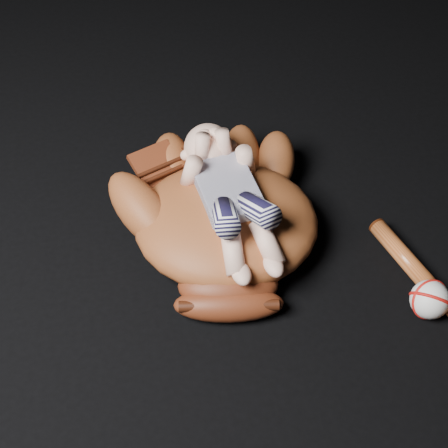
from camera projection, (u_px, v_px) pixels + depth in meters
The scene contains 4 objects.
baseball_glove at pixel (226, 216), 1.37m from camera, with size 0.46×0.52×0.16m, color brown, non-canonical shape.
newborn_baby at pixel (232, 197), 1.32m from camera, with size 0.18×0.39×0.16m, color beige, non-canonical shape.
baseball_bat at pixel (434, 292), 1.32m from camera, with size 0.04×0.38×0.04m, color #A84D20, non-canonical shape.
baseball at pixel (430, 299), 1.28m from camera, with size 0.07×0.07×0.07m, color white.
Camera 1 is at (-0.26, -0.76, 1.07)m, focal length 55.00 mm.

